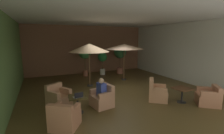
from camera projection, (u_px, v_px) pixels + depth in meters
ground_plane at (116, 91)px, 8.25m from camera, size 9.12×9.93×0.02m
wall_back_brick at (88, 50)px, 12.36m from camera, size 9.12×0.08×3.56m
wall_left_accent at (8, 61)px, 6.10m from camera, size 0.08×9.93×3.56m
wall_right_plain at (184, 53)px, 9.77m from camera, size 0.08×9.93×3.56m
ceiling_slab at (116, 18)px, 7.62m from camera, size 9.12×9.93×0.06m
cafe_table_front_left at (77, 101)px, 5.74m from camera, size 0.66×0.66×0.62m
armchair_front_left_north at (102, 98)px, 6.33m from camera, size 0.85×0.92×0.86m
armchair_front_left_east at (59, 98)px, 6.31m from camera, size 1.02×1.04×0.87m
armchair_front_left_south at (65, 118)px, 4.76m from camera, size 1.04×1.04×0.83m
cafe_table_front_right at (182, 92)px, 6.68m from camera, size 0.71×0.71×0.62m
armchair_front_right_north at (157, 93)px, 6.93m from camera, size 1.06×1.06×0.92m
armchair_front_right_east at (209, 97)px, 6.46m from camera, size 1.11×1.11×0.79m
patio_umbrella_tall_red at (124, 47)px, 10.04m from camera, size 2.37×2.37×2.29m
patio_umbrella_center_beige at (89, 48)px, 8.70m from camera, size 2.18×2.18×2.36m
potted_tree_left_corner at (85, 54)px, 11.25m from camera, size 0.85×0.85×2.07m
potted_tree_mid_left at (102, 60)px, 11.75m from camera, size 0.67×0.67×1.63m
potted_tree_mid_right at (120, 54)px, 12.07m from camera, size 0.90×0.90×2.06m
patron_blue_shirt at (101, 88)px, 6.23m from camera, size 0.31×0.41×0.69m
iced_drink_cup at (78, 95)px, 5.69m from camera, size 0.08×0.08×0.11m
open_laptop at (78, 96)px, 5.58m from camera, size 0.34×0.27×0.20m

